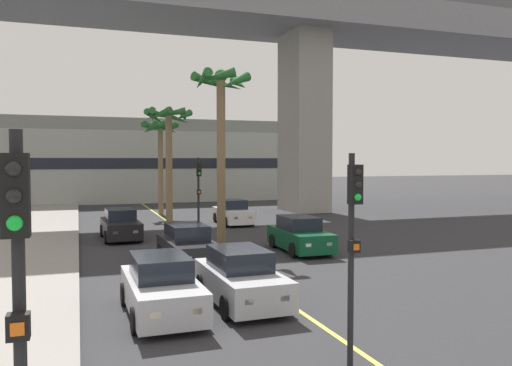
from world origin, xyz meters
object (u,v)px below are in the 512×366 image
at_px(car_queue_front, 188,246).
at_px(car_queue_sixth, 241,278).
at_px(car_queue_second, 233,213).
at_px(palm_tree_mid_median, 221,111).
at_px(car_queue_fourth, 121,225).
at_px(car_queue_fifth, 300,235).
at_px(car_queue_third, 161,288).
at_px(palm_tree_far_median, 169,131).
at_px(traffic_light_left_sidewalk_corner, 18,291).
at_px(traffic_light_median_far, 199,186).
at_px(palm_tree_near_median, 160,137).
at_px(traffic_light_median_near, 353,230).

height_order(car_queue_front, car_queue_sixth, same).
height_order(car_queue_second, palm_tree_mid_median, palm_tree_mid_median).
bearing_deg(car_queue_sixth, car_queue_second, 74.13).
xyz_separation_m(car_queue_fourth, car_queue_fifth, (7.24, -6.29, 0.00)).
bearing_deg(car_queue_second, car_queue_sixth, -105.87).
bearing_deg(car_queue_front, car_queue_third, -107.51).
relative_size(car_queue_third, palm_tree_far_median, 0.55).
xyz_separation_m(car_queue_fourth, car_queue_sixth, (2.27, -13.39, 0.00)).
bearing_deg(car_queue_third, palm_tree_far_median, 79.92).
relative_size(car_queue_second, palm_tree_far_median, 0.55).
distance_m(car_queue_fifth, car_queue_sixth, 8.66).
height_order(traffic_light_left_sidewalk_corner, traffic_light_median_far, traffic_light_left_sidewalk_corner).
bearing_deg(car_queue_fifth, palm_tree_mid_median, 143.66).
bearing_deg(palm_tree_near_median, palm_tree_far_median, -92.67).
bearing_deg(traffic_light_median_far, car_queue_sixth, -97.45).
distance_m(car_queue_front, car_queue_third, 6.55).
relative_size(car_queue_third, traffic_light_median_near, 0.98).
bearing_deg(car_queue_sixth, car_queue_front, 93.08).
relative_size(car_queue_front, traffic_light_median_far, 0.99).
height_order(car_queue_second, palm_tree_near_median, palm_tree_near_median).
xyz_separation_m(car_queue_third, car_queue_sixth, (2.29, 0.35, 0.00)).
bearing_deg(palm_tree_mid_median, palm_tree_far_median, 94.17).
relative_size(car_queue_third, car_queue_fourth, 0.99).
bearing_deg(traffic_light_median_near, car_queue_sixth, 98.12).
xyz_separation_m(car_queue_second, car_queue_fourth, (-7.24, -4.08, 0.00)).
distance_m(car_queue_fifth, traffic_light_median_far, 6.74).
xyz_separation_m(car_queue_fourth, traffic_light_median_far, (3.92, -0.76, 1.99)).
relative_size(traffic_light_median_near, palm_tree_near_median, 0.60).
relative_size(car_queue_fifth, traffic_light_median_near, 0.99).
relative_size(car_queue_front, palm_tree_far_median, 0.56).
height_order(car_queue_second, traffic_light_left_sidewalk_corner, traffic_light_left_sidewalk_corner).
height_order(car_queue_front, traffic_light_left_sidewalk_corner, traffic_light_left_sidewalk_corner).
distance_m(car_queue_third, car_queue_fifth, 10.40).
bearing_deg(palm_tree_far_median, car_queue_fourth, -120.18).
bearing_deg(traffic_light_median_near, car_queue_second, 79.30).
bearing_deg(palm_tree_far_median, car_queue_front, -96.51).
bearing_deg(traffic_light_median_near, palm_tree_mid_median, 85.03).
relative_size(car_queue_sixth, traffic_light_left_sidewalk_corner, 0.98).
relative_size(car_queue_fifth, palm_tree_mid_median, 0.50).
relative_size(car_queue_third, palm_tree_near_median, 0.59).
xyz_separation_m(car_queue_second, traffic_light_median_near, (-4.25, -22.49, 1.99)).
xyz_separation_m(car_queue_front, car_queue_sixth, (0.32, -5.89, 0.00)).
height_order(car_queue_third, palm_tree_near_median, palm_tree_near_median).
bearing_deg(traffic_light_median_near, car_queue_fourth, 99.22).
distance_m(car_queue_sixth, traffic_light_median_far, 12.89).
xyz_separation_m(car_queue_front, palm_tree_near_median, (1.79, 18.76, 5.05)).
distance_m(car_queue_front, traffic_light_median_near, 11.15).
relative_size(car_queue_front, car_queue_fourth, 1.00).
height_order(car_queue_fifth, palm_tree_far_median, palm_tree_far_median).
bearing_deg(palm_tree_mid_median, car_queue_sixth, -101.90).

